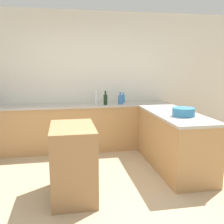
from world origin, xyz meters
TOP-DOWN VIEW (x-y plane):
  - ground_plane at (0.00, 0.00)m, footprint 14.00×14.00m
  - wall_back at (0.00, 2.31)m, footprint 8.00×0.06m
  - counter_back at (0.00, 1.98)m, footprint 3.29×0.63m
  - counter_peninsula at (1.30, 0.78)m, footprint 0.69×1.83m
  - island_table at (-0.33, 0.10)m, footprint 0.54×0.83m
  - mixing_bowl at (1.32, 0.50)m, footprint 0.33×0.33m
  - dish_soap_bottle at (0.76, 2.07)m, footprint 0.07×0.07m
  - vinegar_bottle_clear at (0.19, 1.89)m, footprint 0.06×0.06m
  - wine_bottle_dark at (0.36, 1.82)m, footprint 0.07×0.07m
  - water_bottle_blue at (0.66, 1.85)m, footprint 0.09×0.09m

SIDE VIEW (x-z plane):
  - ground_plane at x=0.00m, z-range 0.00..0.00m
  - counter_back at x=0.00m, z-range 0.00..0.90m
  - counter_peninsula at x=1.30m, z-range 0.00..0.90m
  - island_table at x=-0.33m, z-range 0.00..0.91m
  - mixing_bowl at x=1.32m, z-range 0.90..1.03m
  - dish_soap_bottle at x=0.76m, z-range 0.88..1.08m
  - water_bottle_blue at x=0.66m, z-range 0.88..1.11m
  - wine_bottle_dark at x=0.36m, z-range 0.87..1.14m
  - vinegar_bottle_clear at x=0.19m, z-range 0.87..1.18m
  - wall_back at x=0.00m, z-range 0.00..2.70m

